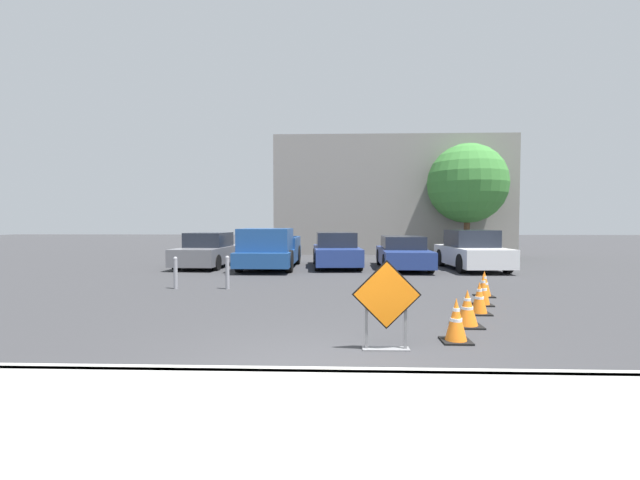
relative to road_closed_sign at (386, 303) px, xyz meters
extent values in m
plane|color=#333335|center=(-0.93, 8.76, -0.71)|extent=(96.00, 96.00, 0.00)
cube|color=#999993|center=(-0.93, -2.74, -0.64)|extent=(23.10, 3.00, 0.14)
cube|color=#999993|center=(-0.93, -1.24, -0.64)|extent=(23.10, 0.20, 0.14)
cube|color=black|center=(0.00, 0.00, 0.12)|extent=(1.01, 0.02, 1.01)
cube|color=orange|center=(0.00, -0.02, 0.12)|extent=(0.96, 0.02, 0.96)
cube|color=slate|center=(0.00, 0.04, -0.70)|extent=(0.69, 0.20, 0.02)
cube|color=slate|center=(-0.29, 0.04, -0.29)|extent=(0.04, 0.04, 0.83)
cube|color=slate|center=(0.29, 0.04, -0.29)|extent=(0.04, 0.04, 0.83)
cube|color=black|center=(1.15, 0.49, -0.69)|extent=(0.45, 0.45, 0.03)
cone|color=orange|center=(1.15, 0.49, -0.34)|extent=(0.34, 0.34, 0.66)
cylinder|color=white|center=(1.15, 0.49, -0.20)|extent=(0.11, 0.11, 0.06)
cylinder|color=white|center=(1.15, 0.49, -0.36)|extent=(0.19, 0.19, 0.06)
cube|color=black|center=(1.63, 1.49, -0.69)|extent=(0.51, 0.51, 0.03)
cone|color=orange|center=(1.63, 1.49, -0.36)|extent=(0.38, 0.38, 0.64)
cylinder|color=white|center=(1.63, 1.49, -0.22)|extent=(0.12, 0.12, 0.06)
cylinder|color=white|center=(1.63, 1.49, -0.37)|extent=(0.21, 0.21, 0.06)
cube|color=black|center=(2.20, 2.56, -0.69)|extent=(0.44, 0.44, 0.03)
cone|color=orange|center=(2.20, 2.56, -0.36)|extent=(0.32, 0.32, 0.64)
cylinder|color=white|center=(2.20, 2.56, -0.22)|extent=(0.10, 0.10, 0.06)
cylinder|color=white|center=(2.20, 2.56, -0.37)|extent=(0.18, 0.18, 0.06)
cube|color=black|center=(2.59, 3.48, -0.69)|extent=(0.40, 0.40, 0.03)
cone|color=orange|center=(2.59, 3.48, -0.33)|extent=(0.30, 0.30, 0.70)
cylinder|color=white|center=(2.59, 3.48, -0.17)|extent=(0.10, 0.10, 0.06)
cylinder|color=white|center=(2.59, 3.48, -0.34)|extent=(0.17, 0.17, 0.06)
cube|color=black|center=(3.01, 4.61, -0.69)|extent=(0.45, 0.45, 0.03)
cone|color=orange|center=(3.01, 4.61, -0.36)|extent=(0.33, 0.33, 0.63)
cylinder|color=white|center=(3.01, 4.61, -0.22)|extent=(0.10, 0.10, 0.06)
cylinder|color=white|center=(3.01, 4.61, -0.38)|extent=(0.18, 0.18, 0.06)
cube|color=slate|center=(-6.07, 11.47, -0.20)|extent=(2.01, 4.25, 0.67)
cube|color=#1E232D|center=(-6.06, 11.58, 0.43)|extent=(1.66, 2.00, 0.59)
cylinder|color=black|center=(-5.34, 10.14, -0.40)|extent=(0.24, 0.63, 0.62)
cylinder|color=black|center=(-6.96, 10.24, -0.40)|extent=(0.24, 0.63, 0.62)
cylinder|color=black|center=(-5.18, 12.71, -0.40)|extent=(0.24, 0.63, 0.62)
cylinder|color=black|center=(-6.80, 12.81, -0.40)|extent=(0.24, 0.63, 0.62)
cube|color=navy|center=(-3.38, 11.18, -0.20)|extent=(2.07, 5.20, 0.55)
cube|color=navy|center=(-3.39, 10.02, 0.50)|extent=(1.89, 2.09, 0.85)
cube|color=navy|center=(-3.37, 13.42, 0.30)|extent=(1.95, 0.11, 0.45)
cube|color=navy|center=(-2.41, 12.22, 0.30)|extent=(0.11, 2.49, 0.45)
cube|color=navy|center=(-4.35, 12.23, 0.30)|extent=(0.11, 2.49, 0.45)
cylinder|color=black|center=(-2.45, 9.62, -0.29)|extent=(0.24, 0.84, 0.84)
cylinder|color=black|center=(-4.33, 9.63, -0.29)|extent=(0.24, 0.84, 0.84)
cylinder|color=black|center=(-2.44, 12.74, -0.29)|extent=(0.24, 0.84, 0.84)
cylinder|color=black|center=(-4.32, 12.75, -0.29)|extent=(0.24, 0.84, 0.84)
cube|color=navy|center=(-0.70, 11.51, -0.19)|extent=(2.07, 4.25, 0.65)
cube|color=#1E232D|center=(-0.71, 11.61, 0.44)|extent=(1.71, 2.01, 0.60)
cylinder|color=black|center=(0.21, 10.29, -0.35)|extent=(0.25, 0.72, 0.71)
cylinder|color=black|center=(-1.44, 10.18, -0.35)|extent=(0.25, 0.72, 0.71)
cylinder|color=black|center=(0.04, 12.85, -0.35)|extent=(0.25, 0.72, 0.71)
cylinder|color=black|center=(-1.61, 12.73, -0.35)|extent=(0.25, 0.72, 0.71)
cube|color=navy|center=(1.98, 11.05, -0.21)|extent=(1.89, 4.62, 0.61)
cube|color=#1E232D|center=(1.99, 11.17, 0.35)|extent=(1.63, 2.14, 0.50)
cylinder|color=black|center=(2.78, 9.61, -0.36)|extent=(0.21, 0.70, 0.70)
cylinder|color=black|center=(1.13, 9.65, -0.36)|extent=(0.21, 0.70, 0.70)
cylinder|color=black|center=(2.84, 12.45, -0.36)|extent=(0.21, 0.70, 0.70)
cylinder|color=black|center=(1.19, 12.49, -0.36)|extent=(0.21, 0.70, 0.70)
cube|color=silver|center=(4.67, 10.86, -0.16)|extent=(2.04, 4.22, 0.70)
cube|color=#1E232D|center=(4.66, 10.96, 0.52)|extent=(1.72, 1.98, 0.66)
cylinder|color=black|center=(5.58, 9.61, -0.35)|extent=(0.23, 0.72, 0.72)
cylinder|color=black|center=(3.87, 9.54, -0.35)|extent=(0.23, 0.72, 0.72)
cylinder|color=black|center=(5.46, 12.18, -0.35)|extent=(0.23, 0.72, 0.72)
cylinder|color=black|center=(3.76, 12.10, -0.35)|extent=(0.23, 0.72, 0.72)
cylinder|color=gray|center=(-3.77, 5.60, -0.27)|extent=(0.11, 0.11, 0.88)
sphere|color=gray|center=(-3.77, 5.60, 0.17)|extent=(0.12, 0.12, 0.12)
cylinder|color=gray|center=(-5.24, 5.60, -0.28)|extent=(0.11, 0.11, 0.85)
sphere|color=gray|center=(-5.24, 5.60, 0.14)|extent=(0.12, 0.12, 0.12)
cube|color=gray|center=(2.66, 20.62, 2.72)|extent=(13.85, 5.00, 6.85)
cylinder|color=#513823|center=(6.37, 17.11, 0.47)|extent=(0.32, 0.32, 2.36)
sphere|color=#387A33|center=(6.37, 17.11, 3.25)|extent=(4.26, 4.26, 4.26)
camera|label=1|loc=(-0.75, -6.22, 1.18)|focal=24.00mm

